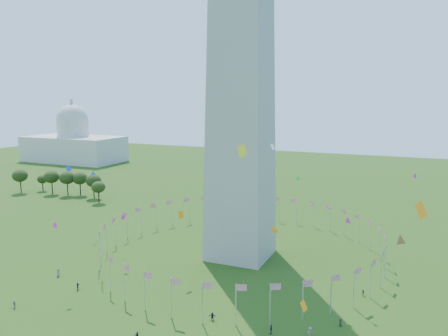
{
  "coord_description": "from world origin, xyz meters",
  "views": [
    {
      "loc": [
        44.34,
        -64.36,
        46.14
      ],
      "look_at": [
        1.27,
        35.0,
        28.46
      ],
      "focal_mm": 35.0,
      "sensor_mm": 36.0,
      "label": 1
    }
  ],
  "objects": [
    {
      "name": "flag_ring",
      "position": [
        -0.0,
        50.0,
        4.5
      ],
      "size": [
        80.24,
        80.24,
        9.0
      ],
      "color": "silver",
      "rests_on": "ground"
    },
    {
      "name": "capitol_building",
      "position": [
        -180.0,
        180.0,
        23.0
      ],
      "size": [
        70.0,
        35.0,
        46.0
      ],
      "primitive_type": null,
      "color": "beige",
      "rests_on": "ground"
    },
    {
      "name": "kites_aloft",
      "position": [
        10.84,
        21.17,
        20.54
      ],
      "size": [
        107.65,
        69.42,
        35.72
      ],
      "color": "orange",
      "rests_on": "ground"
    },
    {
      "name": "tree_line_west",
      "position": [
        -105.52,
        90.83,
        5.37
      ],
      "size": [
        55.01,
        15.28,
        11.38
      ],
      "color": "#304617",
      "rests_on": "ground"
    }
  ]
}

